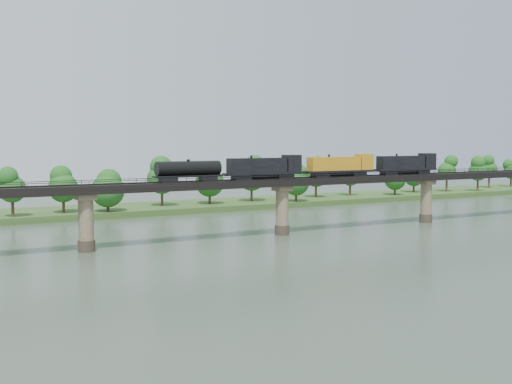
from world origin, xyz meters
TOP-DOWN VIEW (x-y plane):
  - ground at (0.00, 0.00)m, footprint 400.00×400.00m
  - far_bank at (0.00, 85.00)m, footprint 300.00×24.00m
  - bridge at (0.00, 30.00)m, footprint 236.00×30.00m
  - bridge_superstructure at (0.00, 30.00)m, footprint 220.00×4.90m
  - far_treeline at (-8.21, 80.52)m, footprint 289.06×17.54m
  - freight_train at (8.26, 30.00)m, footprint 69.32×2.70m

SIDE VIEW (x-z plane):
  - ground at x=0.00m, z-range 0.00..0.00m
  - far_bank at x=0.00m, z-range 0.00..1.60m
  - bridge at x=0.00m, z-range -0.29..11.21m
  - far_treeline at x=-8.21m, z-range 2.03..15.63m
  - bridge_superstructure at x=0.00m, z-range 11.42..12.17m
  - freight_train at x=8.26m, z-range 11.39..16.16m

